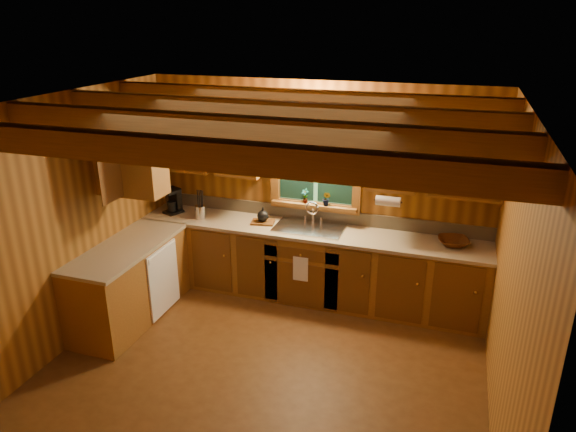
% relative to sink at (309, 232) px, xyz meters
% --- Properties ---
extents(room, '(4.20, 4.20, 4.20)m').
position_rel_sink_xyz_m(room, '(0.00, -1.60, 0.44)').
color(room, '#563315').
rests_on(room, ground).
extents(ceiling_beams, '(4.20, 2.54, 0.18)m').
position_rel_sink_xyz_m(ceiling_beams, '(0.00, -1.60, 1.63)').
color(ceiling_beams, brown).
rests_on(ceiling_beams, room).
extents(base_cabinets, '(4.20, 2.22, 0.86)m').
position_rel_sink_xyz_m(base_cabinets, '(-0.49, -0.32, -0.43)').
color(base_cabinets, brown).
rests_on(base_cabinets, ground).
extents(countertop, '(4.20, 2.24, 0.04)m').
position_rel_sink_xyz_m(countertop, '(-0.48, -0.31, 0.02)').
color(countertop, tan).
rests_on(countertop, base_cabinets).
extents(backsplash, '(4.20, 0.02, 0.16)m').
position_rel_sink_xyz_m(backsplash, '(0.00, 0.28, 0.12)').
color(backsplash, '#9C8B69').
rests_on(backsplash, room).
extents(dishwasher_panel, '(0.02, 0.60, 0.80)m').
position_rel_sink_xyz_m(dishwasher_panel, '(-1.47, -0.92, -0.43)').
color(dishwasher_panel, white).
rests_on(dishwasher_panel, base_cabinets).
extents(upper_cabinets, '(4.19, 1.77, 0.78)m').
position_rel_sink_xyz_m(upper_cabinets, '(-0.56, -0.18, 0.98)').
color(upper_cabinets, brown).
rests_on(upper_cabinets, room).
extents(window, '(1.12, 0.08, 1.00)m').
position_rel_sink_xyz_m(window, '(0.00, 0.26, 0.67)').
color(window, brown).
rests_on(window, room).
extents(window_sill, '(1.06, 0.14, 0.04)m').
position_rel_sink_xyz_m(window_sill, '(0.00, 0.22, 0.26)').
color(window_sill, brown).
rests_on(window_sill, room).
extents(wall_sconce, '(0.45, 0.21, 0.17)m').
position_rel_sink_xyz_m(wall_sconce, '(0.00, 0.14, 1.31)').
color(wall_sconce, black).
rests_on(wall_sconce, room).
extents(paper_towel_roll, '(0.27, 0.11, 0.11)m').
position_rel_sink_xyz_m(paper_towel_roll, '(0.92, -0.07, 0.51)').
color(paper_towel_roll, white).
rests_on(paper_towel_roll, upper_cabinets).
extents(dish_towel, '(0.18, 0.01, 0.30)m').
position_rel_sink_xyz_m(dish_towel, '(0.00, -0.34, -0.34)').
color(dish_towel, white).
rests_on(dish_towel, base_cabinets).
extents(sink, '(0.82, 0.48, 0.43)m').
position_rel_sink_xyz_m(sink, '(0.00, 0.00, 0.00)').
color(sink, silver).
rests_on(sink, countertop).
extents(coffee_maker, '(0.18, 0.23, 0.32)m').
position_rel_sink_xyz_m(coffee_maker, '(-1.81, -0.00, 0.20)').
color(coffee_maker, black).
rests_on(coffee_maker, countertop).
extents(utensil_crock, '(0.13, 0.13, 0.37)m').
position_rel_sink_xyz_m(utensil_crock, '(-1.39, -0.09, 0.14)').
color(utensil_crock, silver).
rests_on(utensil_crock, countertop).
extents(cutting_board, '(0.31, 0.25, 0.03)m').
position_rel_sink_xyz_m(cutting_board, '(-0.58, -0.01, 0.06)').
color(cutting_board, '#5B3513').
rests_on(cutting_board, countertop).
extents(teakettle, '(0.14, 0.14, 0.18)m').
position_rel_sink_xyz_m(teakettle, '(-0.58, -0.01, 0.14)').
color(teakettle, black).
rests_on(teakettle, cutting_board).
extents(wicker_basket, '(0.40, 0.40, 0.08)m').
position_rel_sink_xyz_m(wicker_basket, '(1.65, 0.03, 0.08)').
color(wicker_basket, '#48230C').
rests_on(wicker_basket, countertop).
extents(potted_plant_left, '(0.11, 0.09, 0.18)m').
position_rel_sink_xyz_m(potted_plant_left, '(-0.12, 0.21, 0.37)').
color(potted_plant_left, '#5B3513').
rests_on(potted_plant_left, window_sill).
extents(potted_plant_right, '(0.12, 0.11, 0.18)m').
position_rel_sink_xyz_m(potted_plant_right, '(0.16, 0.19, 0.37)').
color(potted_plant_right, '#5B3513').
rests_on(potted_plant_right, window_sill).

